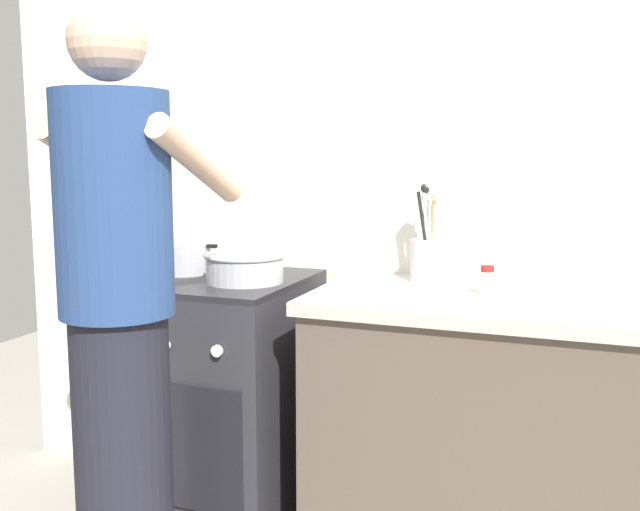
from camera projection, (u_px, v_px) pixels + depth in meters
The scene contains 8 objects.
back_wall at pixel (398, 174), 2.56m from camera, with size 3.20×0.10×2.50m.
countertop at pixel (476, 439), 2.23m from camera, with size 1.00×0.60×0.90m.
stove_range at pixel (216, 404), 2.54m from camera, with size 0.60×0.62×0.90m.
pot at pixel (185, 258), 2.56m from camera, with size 0.25×0.19×0.11m.
mixing_bowl at pixel (245, 266), 2.38m from camera, with size 0.27×0.27×0.10m.
utensil_crock at pixel (426, 252), 2.38m from camera, with size 0.10×0.10×0.33m.
spice_bottle at pixel (487, 281), 2.17m from camera, with size 0.04×0.04×0.09m.
person at pixel (120, 329), 1.93m from camera, with size 0.41×0.50×1.70m.
Camera 1 is at (0.86, -2.01, 1.32)m, focal length 40.76 mm.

